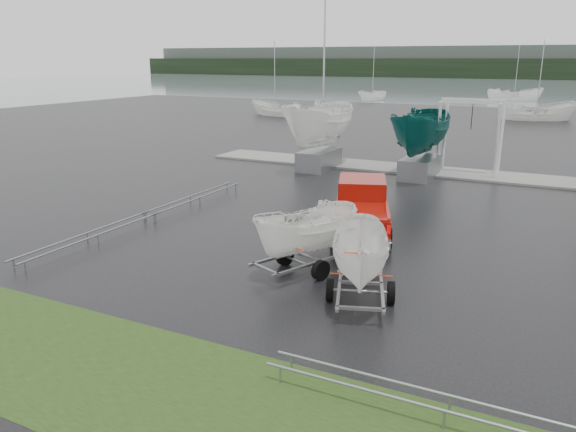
{
  "coord_description": "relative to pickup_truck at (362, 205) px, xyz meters",
  "views": [
    {
      "loc": [
        5.35,
        -18.46,
        6.22
      ],
      "look_at": [
        -2.63,
        -2.6,
        1.2
      ],
      "focal_mm": 35.0,
      "sensor_mm": 36.0,
      "label": 1
    }
  ],
  "objects": [
    {
      "name": "mast_rack_0",
      "position": [
        -7.77,
        0.32,
        -0.61
      ],
      "size": [
        0.56,
        6.5,
        0.06
      ],
      "rotation": [
        0.0,
        0.0,
        1.57
      ],
      "color": "gray",
      "rests_on": "ground"
    },
    {
      "name": "far_hill",
      "position": [
        1.23,
        177.32,
        4.04
      ],
      "size": [
        300.0,
        6.0,
        10.0
      ],
      "primitive_type": "cube",
      "color": "#4C5651",
      "rests_on": "ground"
    },
    {
      "name": "trailer_hitched",
      "position": [
        2.07,
        -5.89,
        1.47
      ],
      "size": [
        2.31,
        3.79,
        4.45
      ],
      "rotation": [
        0.0,
        0.0,
        0.34
      ],
      "color": "gray",
      "rests_on": "ground"
    },
    {
      "name": "mast_rack_2",
      "position": [
        5.23,
        -10.18,
        -0.61
      ],
      "size": [
        7.0,
        0.56,
        0.06
      ],
      "color": "gray",
      "rests_on": "ground"
    },
    {
      "name": "moored_boat_1",
      "position": [
        3.17,
        44.56,
        -0.96
      ],
      "size": [
        3.88,
        3.83,
        11.94
      ],
      "rotation": [
        0.0,
        0.0,
        1.92
      ],
      "color": "white",
      "rests_on": "ground"
    },
    {
      "name": "mast_rack_1",
      "position": [
        -7.77,
        -5.68,
        -0.61
      ],
      "size": [
        0.56,
        6.5,
        0.06
      ],
      "rotation": [
        0.0,
        0.0,
        1.57
      ],
      "color": "gray",
      "rests_on": "ground"
    },
    {
      "name": "moored_boat_0",
      "position": [
        -23.14,
        36.69,
        -0.95
      ],
      "size": [
        3.21,
        3.16,
        11.43
      ],
      "rotation": [
        0.0,
        0.0,
        4.46
      ],
      "color": "white",
      "rests_on": "ground"
    },
    {
      "name": "lake",
      "position": [
        1.23,
        99.32,
        -0.97
      ],
      "size": [
        300.0,
        300.0,
        0.0
      ],
      "primitive_type": "plane",
      "color": "slate",
      "rests_on": "ground"
    },
    {
      "name": "boat_hoist",
      "position": [
        1.76,
        12.32,
        1.71
      ],
      "size": [
        3.3,
        2.18,
        4.12
      ],
      "color": "silver",
      "rests_on": "ground"
    },
    {
      "name": "keelboat_0",
      "position": [
        -6.23,
        10.32,
        3.42
      ],
      "size": [
        2.75,
        3.2,
        10.93
      ],
      "color": "gray",
      "rests_on": "ground"
    },
    {
      "name": "keelboat_1",
      "position": [
        -0.43,
        10.52,
        3.06
      ],
      "size": [
        2.53,
        3.2,
        7.83
      ],
      "color": "gray",
      "rests_on": "ground"
    },
    {
      "name": "treeline",
      "position": [
        1.23,
        169.32,
        2.04
      ],
      "size": [
        300.0,
        8.0,
        6.0
      ],
      "primitive_type": "cube",
      "color": "black",
      "rests_on": "ground"
    },
    {
      "name": "dock",
      "position": [
        1.23,
        12.32,
        -0.91
      ],
      "size": [
        30.0,
        3.0,
        0.12
      ],
      "primitive_type": "cube",
      "color": "gray",
      "rests_on": "ground"
    },
    {
      "name": "grass_verge",
      "position": [
        1.23,
        -11.68,
        -0.96
      ],
      "size": [
        40.0,
        40.0,
        0.0
      ],
      "primitive_type": "plane",
      "color": "#1E3314",
      "rests_on": "ground"
    },
    {
      "name": "trailer_parked",
      "position": [
        -0.05,
        -4.68,
        1.45
      ],
      "size": [
        2.49,
        3.78,
        4.42
      ],
      "rotation": [
        0.0,
        0.0,
        -0.4
      ],
      "color": "gray",
      "rests_on": "ground"
    },
    {
      "name": "moored_boat_4",
      "position": [
        -20.82,
        63.73,
        -0.95
      ],
      "size": [
        2.95,
        2.99,
        11.09
      ],
      "rotation": [
        0.0,
        0.0,
        5.97
      ],
      "color": "white",
      "rests_on": "ground"
    },
    {
      "name": "pickup_truck",
      "position": [
        0.0,
        0.0,
        0.0
      ],
      "size": [
        3.6,
        5.84,
        1.84
      ],
      "rotation": [
        0.0,
        0.0,
        0.34
      ],
      "color": "maroon",
      "rests_on": "ground"
    },
    {
      "name": "moored_boat_5",
      "position": [
        -1.64,
        72.88,
        -0.96
      ],
      "size": [
        3.26,
        3.19,
        11.95
      ],
      "rotation": [
        0.0,
        0.0,
        1.65
      ],
      "color": "white",
      "rests_on": "ground"
    },
    {
      "name": "ground_plane",
      "position": [
        1.23,
        -0.68,
        -0.96
      ],
      "size": [
        120.0,
        120.0,
        0.0
      ],
      "primitive_type": "plane",
      "color": "black",
      "rests_on": "ground"
    }
  ]
}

